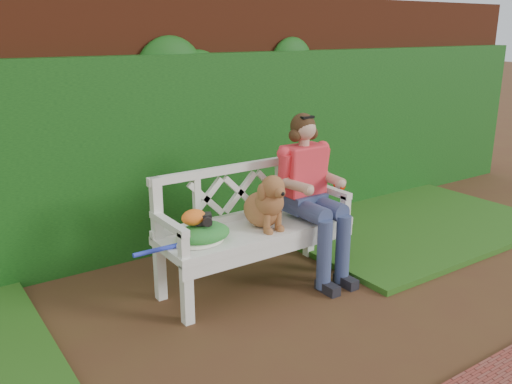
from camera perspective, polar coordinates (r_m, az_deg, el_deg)
ground at (r=3.60m, az=0.08°, el=-15.05°), size 60.00×60.00×0.00m
brick_wall at (r=4.81m, az=-12.96°, el=6.81°), size 10.00×0.30×2.20m
ivy_hedge at (r=4.66m, az=-11.74°, el=3.43°), size 10.00×0.18×1.70m
grass_right at (r=5.68m, az=15.04°, el=-3.06°), size 2.60×2.00×0.05m
garden_bench at (r=4.15m, az=0.00°, el=-6.75°), size 1.64×0.79×0.48m
seated_woman at (r=4.27m, az=5.27°, el=-0.93°), size 0.54×0.70×1.21m
dog at (r=3.98m, az=0.90°, el=-0.85°), size 0.40×0.46×0.43m
tennis_racket at (r=3.77m, az=-6.48°, el=-5.14°), size 0.74×0.44×0.03m
green_bag at (r=3.78m, az=-5.51°, el=-4.29°), size 0.39×0.30×0.13m
camera_item at (r=3.74m, az=-5.57°, el=-2.84°), size 0.14×0.12×0.07m
baseball_glove at (r=3.73m, az=-6.57°, el=-2.66°), size 0.20×0.17×0.11m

